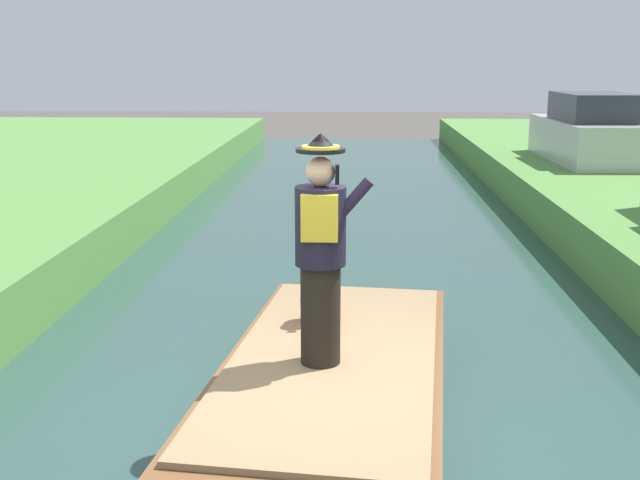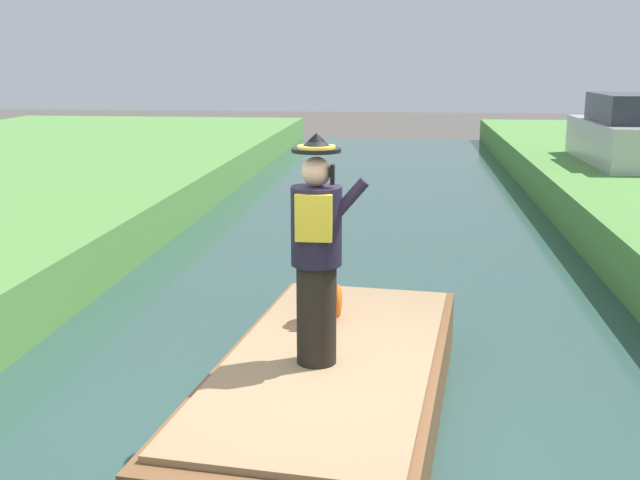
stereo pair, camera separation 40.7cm
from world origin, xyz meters
TOP-DOWN VIEW (x-y plane):
  - ground_plane at (0.00, 0.00)m, footprint 80.00×80.00m
  - canal_water at (0.00, 0.00)m, footprint 6.66×48.00m
  - boat at (0.00, 0.51)m, footprint 2.25×4.37m
  - person_pirate at (-0.10, 0.31)m, footprint 0.61×0.42m
  - parrot_plush at (-0.16, 1.30)m, footprint 0.36×0.34m
  - parked_car_silver at (5.36, 11.95)m, footprint 1.80×4.04m

SIDE VIEW (x-z plane):
  - ground_plane at x=0.00m, z-range 0.00..0.00m
  - canal_water at x=0.00m, z-range 0.00..0.10m
  - boat at x=0.00m, z-range 0.10..0.71m
  - parrot_plush at x=-0.16m, z-range 0.67..1.24m
  - parked_car_silver at x=5.36m, z-range 0.74..2.24m
  - person_pirate at x=-0.10m, z-range 0.71..2.56m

